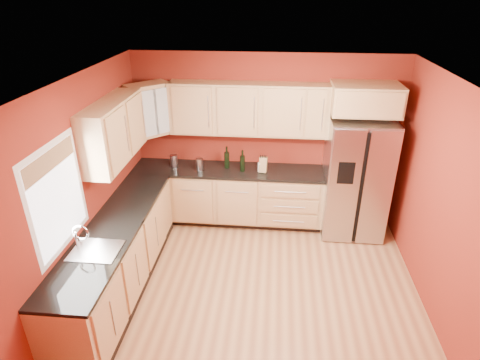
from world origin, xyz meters
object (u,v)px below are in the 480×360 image
Objects in this scene: canister_left at (174,161)px; soap_dispenser at (260,166)px; knife_block at (263,165)px; refrigerator at (355,178)px; wine_bottle_a at (227,157)px.

canister_left is 1.01× the size of soap_dispenser.
refrigerator is at bearing 6.56° from knife_block.
wine_bottle_a is 0.57m from knife_block.
knife_block is (-1.36, 0.03, 0.14)m from refrigerator.
wine_bottle_a is at bearing 1.97° from canister_left.
refrigerator reaches higher than canister_left.
wine_bottle_a is 1.51× the size of knife_block.
knife_block is at bearing 13.38° from soap_dispenser.
refrigerator is 1.42m from soap_dispenser.
wine_bottle_a is at bearing 178.59° from knife_block.
refrigerator is at bearing -3.53° from wine_bottle_a.
refrigerator is 7.84× the size of knife_block.
wine_bottle_a is at bearing 168.69° from soap_dispenser.
refrigerator is at bearing -1.89° from canister_left.
knife_block is at bearing -2.59° from canister_left.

